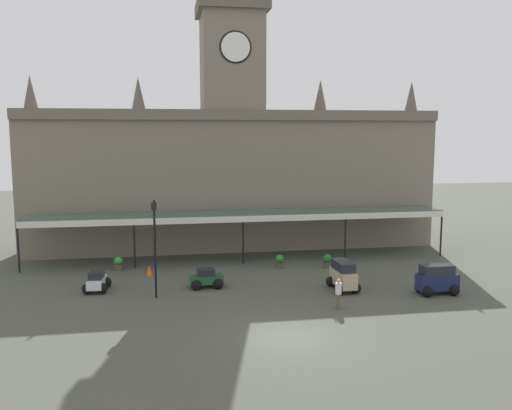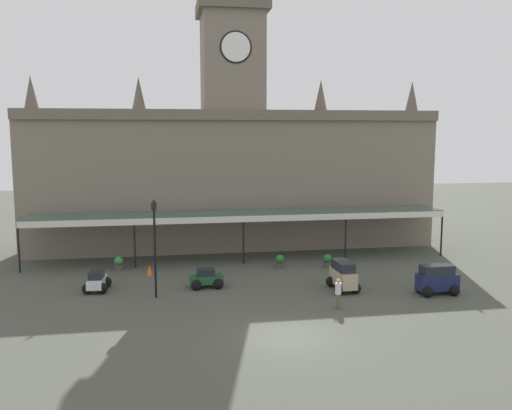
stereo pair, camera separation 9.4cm
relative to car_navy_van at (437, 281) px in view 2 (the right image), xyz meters
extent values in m
plane|color=#474A3F|center=(-10.24, -5.28, -0.81)|extent=(140.00, 140.00, 0.00)
cube|color=slate|center=(-10.24, 15.61, 4.82)|extent=(33.08, 5.22, 11.25)
cube|color=#685F52|center=(-10.24, 12.85, 10.04)|extent=(33.08, 0.30, 0.80)
cube|color=slate|center=(-10.24, 15.61, 14.23)|extent=(4.80, 4.80, 7.58)
cube|color=#61594D|center=(-10.24, 15.61, 18.52)|extent=(5.50, 5.50, 1.00)
cylinder|color=white|center=(-10.24, 13.15, 15.14)|extent=(2.20, 0.12, 2.20)
cylinder|color=black|center=(-10.24, 13.19, 15.14)|extent=(2.46, 0.06, 2.46)
cone|color=#5B5448|center=(-25.78, 15.61, 11.74)|extent=(1.10, 1.10, 2.60)
cone|color=#5B5448|center=(-17.68, 15.61, 11.74)|extent=(1.10, 1.10, 2.60)
cone|color=#5B5448|center=(-2.80, 15.61, 11.74)|extent=(1.10, 1.10, 2.60)
cone|color=#5B5448|center=(5.30, 15.61, 11.74)|extent=(1.10, 1.10, 2.60)
cube|color=#38564C|center=(-10.24, 10.80, 2.71)|extent=(30.93, 3.20, 0.16)
cube|color=silver|center=(-10.24, 9.20, 2.51)|extent=(30.93, 0.12, 0.44)
cylinder|color=black|center=(-25.71, 9.35, 0.91)|extent=(0.14, 0.14, 3.44)
cylinder|color=black|center=(-17.97, 9.35, 0.91)|extent=(0.14, 0.14, 3.44)
cylinder|color=black|center=(-10.24, 9.35, 0.91)|extent=(0.14, 0.14, 3.44)
cylinder|color=black|center=(-2.50, 9.35, 0.91)|extent=(0.14, 0.14, 3.44)
cylinder|color=black|center=(5.23, 9.35, 0.91)|extent=(0.14, 0.14, 3.44)
cube|color=#19214C|center=(0.01, 0.00, -0.06)|extent=(2.41, 0.98, 0.95)
cube|color=#1E232B|center=(-0.04, 0.00, 0.69)|extent=(1.91, 0.92, 0.55)
sphere|color=black|center=(0.86, 0.48, -0.49)|extent=(0.64, 0.64, 0.64)
sphere|color=black|center=(0.87, -0.47, -0.49)|extent=(0.64, 0.64, 0.64)
sphere|color=black|center=(-0.84, 0.47, -0.49)|extent=(0.64, 0.64, 0.64)
sphere|color=black|center=(-0.83, -0.48, -0.49)|extent=(0.64, 0.64, 0.64)
cube|color=tan|center=(-5.20, 1.76, -0.06)|extent=(1.05, 2.44, 0.95)
cube|color=#1E232B|center=(-5.20, 1.81, 0.69)|extent=(0.98, 1.94, 0.55)
sphere|color=black|center=(-4.69, 0.93, -0.49)|extent=(0.64, 0.64, 0.64)
sphere|color=black|center=(-5.64, 0.89, -0.49)|extent=(0.64, 0.64, 0.64)
sphere|color=black|center=(-4.76, 2.63, -0.49)|extent=(0.64, 0.64, 0.64)
sphere|color=black|center=(-5.71, 2.59, -0.49)|extent=(0.64, 0.64, 0.64)
cube|color=silver|center=(-19.97, 4.09, -0.29)|extent=(1.03, 2.11, 0.50)
cube|color=#1E232B|center=(-19.98, 4.04, 0.17)|extent=(0.88, 1.16, 0.42)
sphere|color=black|center=(-20.36, 4.79, -0.49)|extent=(0.64, 0.64, 0.64)
sphere|color=black|center=(-19.48, 4.73, -0.49)|extent=(0.64, 0.64, 0.64)
sphere|color=black|center=(-20.46, 3.45, -0.49)|extent=(0.64, 0.64, 0.64)
sphere|color=black|center=(-19.58, 3.38, -0.49)|extent=(0.64, 0.64, 0.64)
cube|color=#1E512D|center=(-13.38, 3.65, -0.29)|extent=(2.09, 0.99, 0.50)
cube|color=#1E232B|center=(-13.43, 3.65, 0.17)|extent=(1.14, 0.86, 0.42)
sphere|color=black|center=(-12.72, 4.12, -0.49)|extent=(0.64, 0.64, 0.64)
sphere|color=black|center=(-12.68, 3.24, -0.49)|extent=(0.64, 0.64, 0.64)
sphere|color=black|center=(-14.07, 4.05, -0.49)|extent=(0.64, 0.64, 0.64)
sphere|color=black|center=(-14.03, 3.17, -0.49)|extent=(0.64, 0.64, 0.64)
cylinder|color=brown|center=(-6.65, -1.73, -0.40)|extent=(0.17, 0.17, 0.82)
cylinder|color=brown|center=(-6.59, -1.52, -0.40)|extent=(0.17, 0.17, 0.82)
cylinder|color=silver|center=(-6.62, -1.63, 0.32)|extent=(0.34, 0.34, 0.62)
sphere|color=tan|center=(-6.62, -1.63, 0.75)|extent=(0.23, 0.23, 0.23)
cylinder|color=black|center=(-16.42, 2.04, 1.77)|extent=(0.13, 0.13, 5.16)
cube|color=black|center=(-16.42, 2.04, 4.57)|extent=(0.30, 0.30, 0.44)
sphere|color=black|center=(-16.42, 2.04, 4.85)|extent=(0.14, 0.14, 0.14)
cone|color=orange|center=(-16.93, 7.21, -0.46)|extent=(0.40, 0.40, 0.69)
cylinder|color=#47423D|center=(-4.55, 7.20, -0.60)|extent=(0.56, 0.56, 0.42)
sphere|color=#226829|center=(-4.55, 7.20, -0.15)|extent=(0.60, 0.60, 0.60)
cylinder|color=#47423D|center=(-7.90, 7.64, -0.60)|extent=(0.56, 0.56, 0.42)
sphere|color=#26702C|center=(-7.90, 7.64, -0.15)|extent=(0.60, 0.60, 0.60)
cylinder|color=#47423D|center=(-19.09, 8.95, -0.60)|extent=(0.56, 0.56, 0.42)
sphere|color=#318838|center=(-19.09, 8.95, -0.15)|extent=(0.60, 0.60, 0.60)
camera|label=1|loc=(-15.82, -29.21, 8.77)|focal=38.34mm
camera|label=2|loc=(-15.72, -29.22, 8.77)|focal=38.34mm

